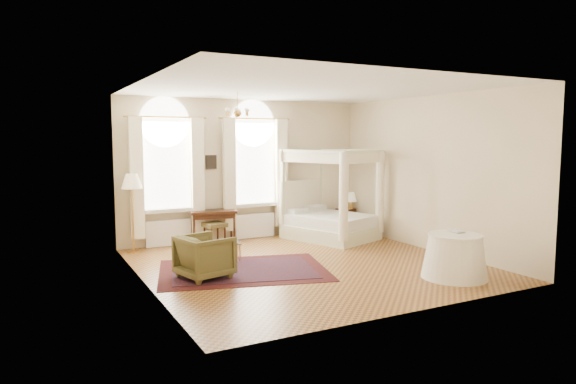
% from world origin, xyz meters
% --- Properties ---
extents(ground, '(6.00, 6.00, 0.00)m').
position_xyz_m(ground, '(0.00, 0.00, 0.00)').
color(ground, '#9D6A2D').
rests_on(ground, ground).
extents(room_walls, '(6.00, 6.00, 6.00)m').
position_xyz_m(room_walls, '(0.00, 0.00, 1.98)').
color(room_walls, beige).
rests_on(room_walls, ground).
extents(window_left, '(1.62, 0.27, 3.29)m').
position_xyz_m(window_left, '(-1.90, 2.87, 1.49)').
color(window_left, white).
rests_on(window_left, room_walls).
extents(window_right, '(1.62, 0.27, 3.29)m').
position_xyz_m(window_right, '(0.20, 2.87, 1.49)').
color(window_right, white).
rests_on(window_right, room_walls).
extents(chandelier, '(0.51, 0.45, 0.50)m').
position_xyz_m(chandelier, '(-0.90, 1.20, 2.91)').
color(chandelier, '#B1813B').
rests_on(chandelier, room_walls).
extents(wall_pictures, '(2.54, 0.03, 0.39)m').
position_xyz_m(wall_pictures, '(0.09, 2.97, 1.89)').
color(wall_pictures, black).
rests_on(wall_pictures, room_walls).
extents(canopy_bed, '(2.15, 2.37, 2.13)m').
position_xyz_m(canopy_bed, '(1.77, 1.93, 0.48)').
color(canopy_bed, beige).
rests_on(canopy_bed, ground).
extents(nightstand, '(0.46, 0.42, 0.58)m').
position_xyz_m(nightstand, '(2.70, 2.70, 0.29)').
color(nightstand, '#391A0F').
rests_on(nightstand, ground).
extents(nightstand_lamp, '(0.29, 0.29, 0.42)m').
position_xyz_m(nightstand_lamp, '(2.80, 2.61, 0.85)').
color(nightstand_lamp, '#B1813B').
rests_on(nightstand_lamp, nightstand).
extents(writing_desk, '(1.11, 0.73, 0.77)m').
position_xyz_m(writing_desk, '(-0.91, 2.70, 0.66)').
color(writing_desk, '#391A0F').
rests_on(writing_desk, ground).
extents(laptop, '(0.31, 0.20, 0.02)m').
position_xyz_m(laptop, '(-0.98, 2.67, 0.78)').
color(laptop, black).
rests_on(laptop, writing_desk).
extents(stool, '(0.51, 0.51, 0.51)m').
position_xyz_m(stool, '(-0.96, 2.49, 0.43)').
color(stool, '#4B4120').
rests_on(stool, ground).
extents(armchair, '(1.00, 0.98, 0.75)m').
position_xyz_m(armchair, '(-2.01, -0.00, 0.38)').
color(armchair, '#4D4621').
rests_on(armchair, ground).
extents(coffee_table, '(0.60, 0.47, 0.36)m').
position_xyz_m(coffee_table, '(-1.23, 1.00, 0.33)').
color(coffee_table, silver).
rests_on(coffee_table, ground).
extents(floor_lamp, '(0.43, 0.43, 1.66)m').
position_xyz_m(floor_lamp, '(-2.70, 2.66, 1.42)').
color(floor_lamp, '#B1813B').
rests_on(floor_lamp, ground).
extents(oriental_rug, '(3.46, 2.87, 0.01)m').
position_xyz_m(oriental_rug, '(-1.23, 0.16, 0.01)').
color(oriental_rug, '#441012').
rests_on(oriental_rug, ground).
extents(side_table, '(1.11, 1.11, 0.76)m').
position_xyz_m(side_table, '(1.81, -1.97, 0.37)').
color(side_table, white).
rests_on(side_table, ground).
extents(book, '(0.21, 0.27, 0.02)m').
position_xyz_m(book, '(1.87, -1.83, 0.77)').
color(book, black).
rests_on(book, side_table).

